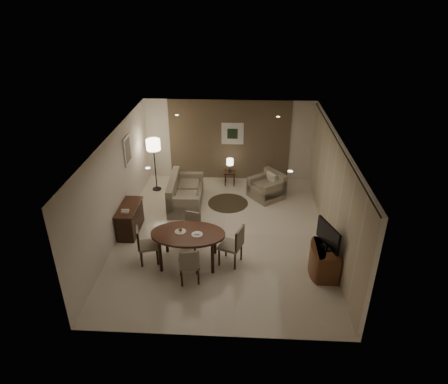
# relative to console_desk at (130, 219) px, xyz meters

# --- Properties ---
(room_shell) EXTENTS (5.50, 7.00, 2.70)m
(room_shell) POSITION_rel_console_desk_xyz_m (2.49, 0.40, 0.98)
(room_shell) COLOR beige
(room_shell) RESTS_ON ground
(taupe_accent) EXTENTS (3.96, 0.03, 2.70)m
(taupe_accent) POSITION_rel_console_desk_xyz_m (2.49, 3.48, 0.98)
(taupe_accent) COLOR brown
(taupe_accent) RESTS_ON wall_back
(curtain_wall) EXTENTS (0.08, 6.70, 2.58)m
(curtain_wall) POSITION_rel_console_desk_xyz_m (5.17, 0.00, 0.95)
(curtain_wall) COLOR beige
(curtain_wall) RESTS_ON wall_right
(curtain_rod) EXTENTS (0.03, 6.80, 0.03)m
(curtain_rod) POSITION_rel_console_desk_xyz_m (5.17, 0.00, 2.27)
(curtain_rod) COLOR black
(curtain_rod) RESTS_ON wall_right
(art_back_frame) EXTENTS (0.72, 0.03, 0.72)m
(art_back_frame) POSITION_rel_console_desk_xyz_m (2.59, 3.46, 1.23)
(art_back_frame) COLOR silver
(art_back_frame) RESTS_ON wall_back
(art_back_canvas) EXTENTS (0.34, 0.01, 0.34)m
(art_back_canvas) POSITION_rel_console_desk_xyz_m (2.59, 3.44, 1.23)
(art_back_canvas) COLOR black
(art_back_canvas) RESTS_ON wall_back
(art_left_frame) EXTENTS (0.03, 0.60, 0.80)m
(art_left_frame) POSITION_rel_console_desk_xyz_m (-0.23, 1.20, 1.48)
(art_left_frame) COLOR silver
(art_left_frame) RESTS_ON wall_left
(art_left_canvas) EXTENTS (0.01, 0.46, 0.64)m
(art_left_canvas) POSITION_rel_console_desk_xyz_m (-0.21, 1.20, 1.48)
(art_left_canvas) COLOR gray
(art_left_canvas) RESTS_ON wall_left
(downlight_nl) EXTENTS (0.10, 0.10, 0.01)m
(downlight_nl) POSITION_rel_console_desk_xyz_m (1.09, -1.80, 2.31)
(downlight_nl) COLOR white
(downlight_nl) RESTS_ON ceiling
(downlight_nr) EXTENTS (0.10, 0.10, 0.01)m
(downlight_nr) POSITION_rel_console_desk_xyz_m (3.89, -1.80, 2.31)
(downlight_nr) COLOR white
(downlight_nr) RESTS_ON ceiling
(downlight_fl) EXTENTS (0.10, 0.10, 0.01)m
(downlight_fl) POSITION_rel_console_desk_xyz_m (1.09, 1.80, 2.31)
(downlight_fl) COLOR white
(downlight_fl) RESTS_ON ceiling
(downlight_fr) EXTENTS (0.10, 0.10, 0.01)m
(downlight_fr) POSITION_rel_console_desk_xyz_m (3.89, 1.80, 2.31)
(downlight_fr) COLOR white
(downlight_fr) RESTS_ON ceiling
(console_desk) EXTENTS (0.48, 1.20, 0.75)m
(console_desk) POSITION_rel_console_desk_xyz_m (0.00, 0.00, 0.00)
(console_desk) COLOR #4C2718
(console_desk) RESTS_ON floor
(telephone) EXTENTS (0.20, 0.14, 0.09)m
(telephone) POSITION_rel_console_desk_xyz_m (0.00, -0.30, 0.43)
(telephone) COLOR white
(telephone) RESTS_ON console_desk
(tv_cabinet) EXTENTS (0.48, 0.90, 0.70)m
(tv_cabinet) POSITION_rel_console_desk_xyz_m (4.89, -1.50, -0.03)
(tv_cabinet) COLOR brown
(tv_cabinet) RESTS_ON floor
(flat_tv) EXTENTS (0.36, 0.85, 0.60)m
(flat_tv) POSITION_rel_console_desk_xyz_m (4.87, -1.50, 0.65)
(flat_tv) COLOR black
(flat_tv) RESTS_ON tv_cabinet
(dining_table) EXTENTS (1.73, 1.08, 0.81)m
(dining_table) POSITION_rel_console_desk_xyz_m (1.73, -1.25, 0.03)
(dining_table) COLOR #4C2718
(dining_table) RESTS_ON floor
(chair_near) EXTENTS (0.53, 0.53, 0.92)m
(chair_near) POSITION_rel_console_desk_xyz_m (1.83, -1.91, 0.08)
(chair_near) COLOR gray
(chair_near) RESTS_ON floor
(chair_far) EXTENTS (0.51, 0.51, 0.88)m
(chair_far) POSITION_rel_console_desk_xyz_m (1.69, -0.59, 0.06)
(chair_far) COLOR gray
(chair_far) RESTS_ON floor
(chair_left) EXTENTS (0.56, 0.56, 0.93)m
(chair_left) POSITION_rel_console_desk_xyz_m (0.78, -1.27, 0.09)
(chair_left) COLOR gray
(chair_left) RESTS_ON floor
(chair_right) EXTENTS (0.62, 0.62, 1.00)m
(chair_right) POSITION_rel_console_desk_xyz_m (2.72, -1.22, 0.13)
(chair_right) COLOR gray
(chair_right) RESTS_ON floor
(plate_a) EXTENTS (0.26, 0.26, 0.02)m
(plate_a) POSITION_rel_console_desk_xyz_m (1.55, -1.20, 0.44)
(plate_a) COLOR white
(plate_a) RESTS_ON dining_table
(plate_b) EXTENTS (0.26, 0.26, 0.02)m
(plate_b) POSITION_rel_console_desk_xyz_m (1.95, -1.30, 0.44)
(plate_b) COLOR white
(plate_b) RESTS_ON dining_table
(fruit_apple) EXTENTS (0.09, 0.09, 0.09)m
(fruit_apple) POSITION_rel_console_desk_xyz_m (1.55, -1.20, 0.50)
(fruit_apple) COLOR #A64C13
(fruit_apple) RESTS_ON plate_a
(napkin) EXTENTS (0.12, 0.08, 0.03)m
(napkin) POSITION_rel_console_desk_xyz_m (1.95, -1.30, 0.47)
(napkin) COLOR white
(napkin) RESTS_ON plate_b
(round_rug) EXTENTS (1.22, 1.22, 0.01)m
(round_rug) POSITION_rel_console_desk_xyz_m (2.53, 1.68, -0.37)
(round_rug) COLOR #403723
(round_rug) RESTS_ON floor
(sofa) EXTENTS (1.87, 0.98, 0.86)m
(sofa) POSITION_rel_console_desk_xyz_m (1.28, 1.53, 0.06)
(sofa) COLOR gray
(sofa) RESTS_ON floor
(armchair) EXTENTS (1.23, 1.24, 0.80)m
(armchair) POSITION_rel_console_desk_xyz_m (3.70, 2.12, 0.03)
(armchair) COLOR gray
(armchair) RESTS_ON floor
(side_table) EXTENTS (0.36, 0.36, 0.46)m
(side_table) POSITION_rel_console_desk_xyz_m (2.53, 2.98, -0.15)
(side_table) COLOR black
(side_table) RESTS_ON floor
(table_lamp) EXTENTS (0.22, 0.22, 0.50)m
(table_lamp) POSITION_rel_console_desk_xyz_m (2.53, 2.98, 0.33)
(table_lamp) COLOR #FFEAC1
(table_lamp) RESTS_ON side_table
(floor_lamp) EXTENTS (0.43, 0.43, 1.70)m
(floor_lamp) POSITION_rel_console_desk_xyz_m (0.19, 2.48, 0.48)
(floor_lamp) COLOR #FFE5B7
(floor_lamp) RESTS_ON floor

